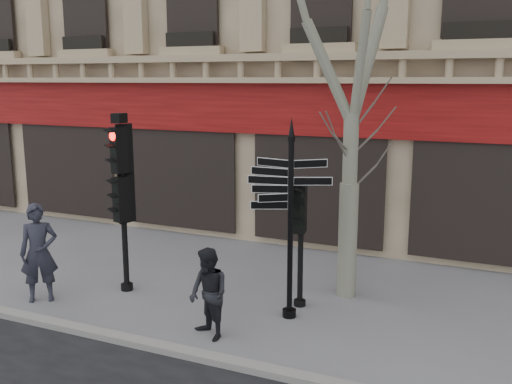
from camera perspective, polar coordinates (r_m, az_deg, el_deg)
ground at (r=10.53m, az=-2.37°, el=-13.04°), size 80.00×80.00×0.00m
kerb at (r=9.40m, az=-6.29°, el=-15.86°), size 80.00×0.25×0.12m
fingerpost at (r=10.11m, az=3.50°, el=0.62°), size 1.86×1.86×3.68m
traffic_signal_main at (r=11.78m, az=-13.25°, el=1.10°), size 0.47×0.38×3.67m
traffic_signal_secondary at (r=10.81m, az=4.52°, el=-3.03°), size 0.44×0.35×2.40m
pedestrian_a at (r=12.01m, az=-20.89°, el=-5.70°), size 0.85×0.82×1.97m
pedestrian_b at (r=9.75m, az=-4.76°, el=-10.13°), size 0.96×0.89×1.57m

